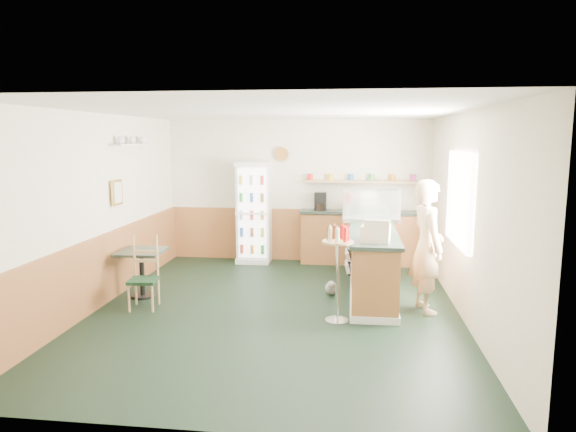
% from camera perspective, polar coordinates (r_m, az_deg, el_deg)
% --- Properties ---
extents(ground, '(6.00, 6.00, 0.00)m').
position_cam_1_polar(ground, '(7.21, -1.47, -10.40)').
color(ground, black).
rests_on(ground, ground).
extents(room_envelope, '(5.04, 6.02, 2.72)m').
position_cam_1_polar(room_envelope, '(7.62, -2.39, 2.40)').
color(room_envelope, silver).
rests_on(room_envelope, ground).
extents(service_counter, '(0.68, 3.01, 1.01)m').
position_cam_1_polar(service_counter, '(8.05, 9.26, -5.06)').
color(service_counter, '#AA6D36').
rests_on(service_counter, ground).
extents(back_counter, '(2.24, 0.42, 1.69)m').
position_cam_1_polar(back_counter, '(9.71, 7.94, -2.14)').
color(back_counter, '#AA6D36').
rests_on(back_counter, ground).
extents(drinks_fridge, '(0.63, 0.53, 1.91)m').
position_cam_1_polar(drinks_fridge, '(9.75, -3.80, 0.42)').
color(drinks_fridge, white).
rests_on(drinks_fridge, ground).
extents(display_case, '(0.92, 0.48, 0.53)m').
position_cam_1_polar(display_case, '(8.45, 9.25, 1.19)').
color(display_case, silver).
rests_on(display_case, service_counter).
extents(cash_register, '(0.42, 0.43, 0.21)m').
position_cam_1_polar(cash_register, '(6.84, 9.73, -1.91)').
color(cash_register, beige).
rests_on(cash_register, service_counter).
extents(shopkeeper, '(0.57, 0.69, 1.81)m').
position_cam_1_polar(shopkeeper, '(7.18, 15.20, -3.28)').
color(shopkeeper, tan).
rests_on(shopkeeper, ground).
extents(condiment_stand, '(0.40, 0.40, 1.24)m').
position_cam_1_polar(condiment_stand, '(6.58, 5.53, -4.87)').
color(condiment_stand, silver).
rests_on(condiment_stand, ground).
extents(newspaper_rack, '(0.09, 0.47, 0.55)m').
position_cam_1_polar(newspaper_rack, '(8.22, 6.72, -4.40)').
color(newspaper_rack, black).
rests_on(newspaper_rack, ground).
extents(cafe_table, '(0.67, 0.67, 0.71)m').
position_cam_1_polar(cafe_table, '(7.95, -15.94, -5.18)').
color(cafe_table, black).
rests_on(cafe_table, ground).
extents(cafe_chair, '(0.41, 0.41, 1.01)m').
position_cam_1_polar(cafe_chair, '(7.47, -15.58, -5.82)').
color(cafe_chair, black).
rests_on(cafe_chair, ground).
extents(dog_doorstop, '(0.20, 0.26, 0.24)m').
position_cam_1_polar(dog_doorstop, '(7.86, 4.86, -7.93)').
color(dog_doorstop, gray).
rests_on(dog_doorstop, ground).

